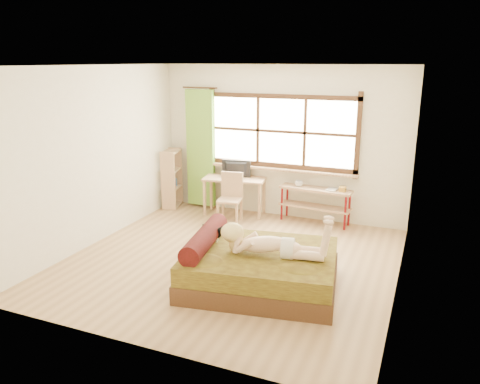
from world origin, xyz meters
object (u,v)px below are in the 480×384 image
at_px(woman, 271,234).
at_px(bookshelf, 172,178).
at_px(chair, 231,195).
at_px(pipe_shelf, 316,197).
at_px(bed, 257,267).
at_px(kitten, 212,233).
at_px(desk, 234,183).

distance_m(woman, bookshelf, 3.84).
distance_m(chair, pipe_shelf, 1.49).
distance_m(bed, kitten, 0.76).
bearing_deg(woman, chair, 115.03).
bearing_deg(chair, kitten, -81.73).
xyz_separation_m(desk, chair, (0.09, -0.37, -0.12)).
relative_size(woman, desk, 1.11).
distance_m(bed, bookshelf, 3.67).
bearing_deg(bed, kitten, 161.72).
bearing_deg(kitten, desk, 97.16).
height_order(desk, chair, chair).
height_order(woman, kitten, woman).
relative_size(kitten, chair, 0.32).
bearing_deg(chair, desk, 94.68).
height_order(bed, bookshelf, bookshelf).
bearing_deg(pipe_shelf, kitten, -101.85).
bearing_deg(woman, kitten, 160.99).
bearing_deg(pipe_shelf, chair, -155.41).
distance_m(pipe_shelf, bookshelf, 2.80).
distance_m(woman, pipe_shelf, 2.70).
bearing_deg(bookshelf, desk, -10.97).
xyz_separation_m(bed, desk, (-1.38, 2.52, 0.35)).
xyz_separation_m(pipe_shelf, bookshelf, (-2.79, -0.15, 0.11)).
xyz_separation_m(desk, pipe_shelf, (1.49, 0.12, -0.15)).
height_order(desk, pipe_shelf, pipe_shelf).
bearing_deg(woman, pipe_shelf, 82.60).
distance_m(kitten, chair, 2.13).
distance_m(kitten, bookshelf, 3.12).
bearing_deg(pipe_shelf, bed, -87.02).
relative_size(woman, pipe_shelf, 1.02).
bearing_deg(chair, bed, -67.56).
xyz_separation_m(woman, pipe_shelf, (-0.09, 2.68, -0.29)).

